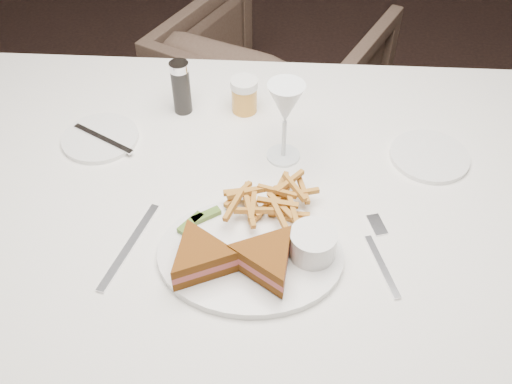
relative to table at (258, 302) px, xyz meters
The scene contains 4 objects.
ground 0.58m from the table, 49.34° to the left, with size 5.00×5.00×0.00m, color black.
table is the anchor object (origin of this frame).
chair_far 0.94m from the table, 91.93° to the left, with size 0.65×0.61×0.67m, color #4E3B30.
table_setting 0.42m from the table, 88.23° to the right, with size 0.84×0.60×0.18m.
Camera 1 is at (-0.22, -1.10, 1.53)m, focal length 40.00 mm.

